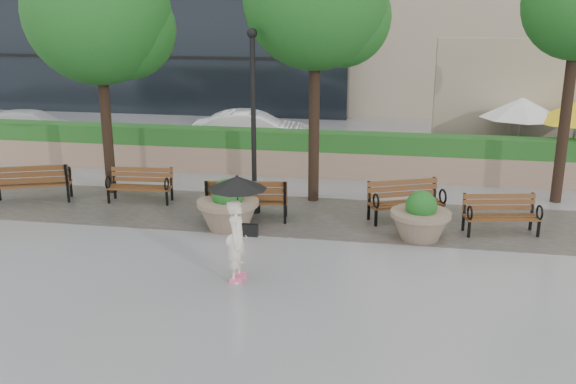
% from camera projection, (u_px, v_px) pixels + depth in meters
% --- Properties ---
extents(ground, '(100.00, 100.00, 0.00)m').
position_uv_depth(ground, '(221.00, 258.00, 13.17)').
color(ground, gray).
rests_on(ground, ground).
extents(cobble_strip, '(28.00, 3.20, 0.01)m').
position_uv_depth(cobble_strip, '(255.00, 213.00, 16.00)').
color(cobble_strip, '#383330').
rests_on(cobble_strip, ground).
extents(hedge_wall, '(24.00, 0.80, 1.35)m').
position_uv_depth(hedge_wall, '(284.00, 153.00, 19.60)').
color(hedge_wall, '#93775F').
rests_on(hedge_wall, ground).
extents(asphalt_street, '(40.00, 7.00, 0.00)m').
position_uv_depth(asphalt_street, '(304.00, 147.00, 23.56)').
color(asphalt_street, black).
rests_on(asphalt_street, ground).
extents(bench_0, '(2.05, 1.40, 1.03)m').
position_uv_depth(bench_0, '(33.00, 191.00, 16.87)').
color(bench_0, brown).
rests_on(bench_0, ground).
extents(bench_1, '(1.70, 0.77, 0.89)m').
position_uv_depth(bench_1, '(140.00, 192.00, 16.85)').
color(bench_1, brown).
rests_on(bench_1, ground).
extents(bench_2, '(2.02, 1.04, 1.04)m').
position_uv_depth(bench_2, '(247.00, 208.00, 15.41)').
color(bench_2, brown).
rests_on(bench_2, ground).
extents(bench_3, '(1.90, 1.35, 0.95)m').
position_uv_depth(bench_3, '(405.00, 209.00, 15.38)').
color(bench_3, brown).
rests_on(bench_3, ground).
extents(bench_4, '(1.73, 0.97, 0.88)m').
position_uv_depth(bench_4, '(500.00, 223.00, 14.48)').
color(bench_4, brown).
rests_on(bench_4, ground).
extents(planter_left, '(1.42, 1.42, 1.19)m').
position_uv_depth(planter_left, '(228.00, 210.00, 14.76)').
color(planter_left, '#7F6B56').
rests_on(planter_left, ground).
extents(planter_right, '(1.33, 1.33, 1.11)m').
position_uv_depth(planter_right, '(420.00, 220.00, 14.11)').
color(planter_right, '#7F6B56').
rests_on(planter_right, ground).
extents(lamppost, '(0.28, 0.28, 4.49)m').
position_uv_depth(lamppost, '(254.00, 134.00, 15.50)').
color(lamppost, black).
rests_on(lamppost, ground).
extents(tree_0, '(3.81, 3.78, 6.74)m').
position_uv_depth(tree_0, '(105.00, 16.00, 16.57)').
color(tree_0, black).
rests_on(tree_0, ground).
extents(tree_1, '(3.65, 3.59, 6.99)m').
position_uv_depth(tree_1, '(322.00, 2.00, 15.72)').
color(tree_1, black).
rests_on(tree_1, ground).
extents(patio_umb_white, '(2.50, 2.50, 2.30)m').
position_uv_depth(patio_umb_white, '(522.00, 108.00, 19.49)').
color(patio_umb_white, black).
rests_on(patio_umb_white, ground).
extents(car_left, '(4.71, 2.75, 1.28)m').
position_uv_depth(car_left, '(33.00, 128.00, 23.79)').
color(car_left, white).
rests_on(car_left, ground).
extents(car_right, '(4.48, 2.16, 1.41)m').
position_uv_depth(car_right, '(253.00, 131.00, 22.77)').
color(car_right, white).
rests_on(car_right, ground).
extents(pedestrian, '(1.09, 1.09, 2.01)m').
position_uv_depth(pedestrian, '(237.00, 218.00, 11.79)').
color(pedestrian, '#F1E5CB').
rests_on(pedestrian, ground).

